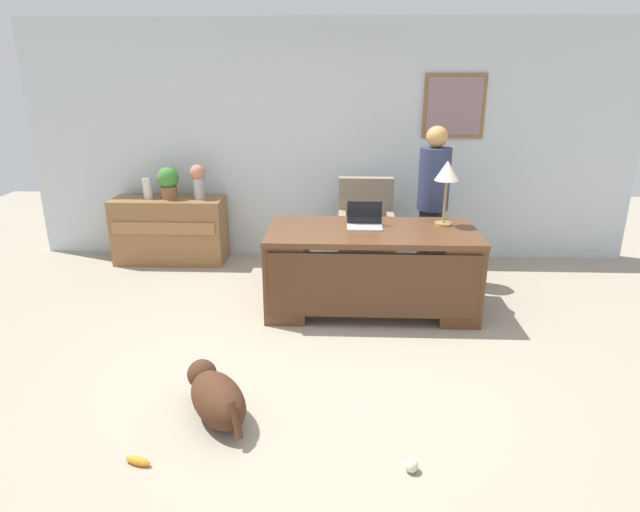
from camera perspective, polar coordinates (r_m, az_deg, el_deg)
The scene contains 14 objects.
ground_plane at distance 4.30m, azimuth 0.01°, elevation -10.81°, with size 12.00×12.00×0.00m, color #9E937F.
back_wall at distance 6.38m, azimuth 1.11°, elevation 11.90°, with size 7.00×0.16×2.70m.
desk at distance 5.00m, azimuth 5.41°, elevation -1.16°, with size 1.90×0.92×0.78m.
credenza at distance 6.55m, azimuth -15.52°, elevation 2.66°, with size 1.27×0.50×0.75m.
armchair at distance 5.96m, azimuth 4.83°, elevation 2.63°, with size 0.60×0.59×1.03m.
person_standing at distance 5.72m, azimuth 11.79°, elevation 5.42°, with size 0.32×0.32×1.63m.
dog_lying at distance 3.65m, azimuth -10.94°, elevation -14.33°, with size 0.57×0.66×0.30m.
laptop at distance 4.98m, azimuth 4.73°, elevation 3.72°, with size 0.32×0.22×0.23m.
desk_lamp at distance 5.06m, azimuth 13.26°, elevation 8.34°, with size 0.22×0.22×0.60m.
vase_with_flowers at distance 6.31m, azimuth -12.76°, elevation 7.97°, with size 0.17×0.17×0.39m.
vase_empty at distance 6.51m, azimuth -17.75°, elevation 6.85°, with size 0.10×0.10×0.23m, color silver.
potted_plant at distance 6.41m, azimuth -15.74°, elevation 7.60°, with size 0.24×0.24×0.36m.
dog_toy_ball at distance 3.29m, azimuth 9.62°, elevation -20.97°, with size 0.08×0.08×0.08m, color beige.
dog_toy_bone at distance 3.46m, azimuth -18.70°, elevation -19.80°, with size 0.16×0.05×0.05m, color orange.
Camera 1 is at (0.15, -3.73, 2.13)m, focal length 30.30 mm.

